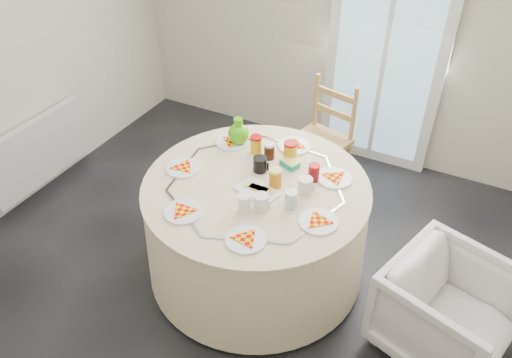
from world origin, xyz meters
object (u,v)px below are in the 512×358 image
at_px(wooden_chair, 320,140).
at_px(green_pitcher, 238,129).
at_px(radiator, 39,151).
at_px(table, 256,228).
at_px(armchair, 450,303).

distance_m(wooden_chair, green_pitcher, 0.90).
height_order(radiator, green_pitcher, green_pitcher).
bearing_deg(table, radiator, -179.95).
height_order(table, green_pitcher, green_pitcher).
bearing_deg(wooden_chair, green_pitcher, -102.08).
height_order(table, wooden_chair, wooden_chair).
bearing_deg(green_pitcher, armchair, -17.48).
xyz_separation_m(radiator, wooden_chair, (2.06, 1.09, 0.09)).
bearing_deg(table, green_pitcher, 131.66).
bearing_deg(armchair, table, 105.02).
bearing_deg(wooden_chair, table, -77.09).
distance_m(table, green_pitcher, 0.70).
distance_m(radiator, green_pitcher, 1.81).
distance_m(armchair, green_pitcher, 1.75).
distance_m(wooden_chair, armchair, 1.71).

